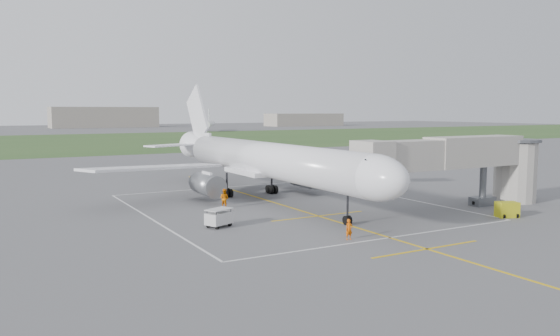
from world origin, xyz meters
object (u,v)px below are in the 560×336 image
gpu_unit (507,210)px  ramp_worker_wing (224,198)px  jet_bridge (468,161)px  baggage_cart (219,218)px  airliner (265,160)px  ramp_worker_nose (349,229)px

gpu_unit → ramp_worker_wing: 27.00m
jet_bridge → baggage_cart: 26.24m
gpu_unit → airliner: bearing=145.7°
ramp_worker_nose → ramp_worker_wing: (-2.81, 17.20, 0.18)m
gpu_unit → baggage_cart: bearing=178.7°
jet_bridge → gpu_unit: jet_bridge is taller
gpu_unit → baggage_cart: (-24.83, 9.07, 0.09)m
ramp_worker_nose → airliner: bearing=85.2°
airliner → jet_bridge: 21.22m
baggage_cart → ramp_worker_wing: 9.10m
airliner → gpu_unit: bearing=-53.0°
baggage_cart → ramp_worker_nose: (6.84, -9.05, -0.00)m
jet_bridge → baggage_cart: bearing=172.1°
jet_bridge → baggage_cart: jet_bridge is taller
gpu_unit → ramp_worker_nose: ramp_worker_nose is taller
ramp_worker_wing → airliner: bearing=-101.1°
airliner → jet_bridge: (15.72, -14.25, 0.35)m
airliner → ramp_worker_wing: 7.30m
jet_bridge → baggage_cart: (-25.70, 3.58, -3.95)m
airliner → baggage_cart: bearing=-133.1°
gpu_unit → ramp_worker_wing: (-20.80, 17.22, 0.28)m
baggage_cart → ramp_worker_nose: bearing=-77.2°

